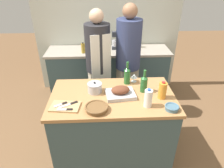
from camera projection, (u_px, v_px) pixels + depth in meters
name	position (u px, v px, depth m)	size (l,w,h in m)	color
ground_plane	(112.00, 149.00, 2.78)	(12.00, 12.00, 0.00)	brown
kitchen_island	(112.00, 125.00, 2.55)	(1.45, 0.84, 0.90)	#3D565B
back_counter	(109.00, 73.00, 3.81)	(2.20, 0.60, 0.92)	#3D565B
back_wall	(108.00, 25.00, 3.71)	(2.70, 0.10, 2.55)	silver
roasting_pan	(120.00, 92.00, 2.30)	(0.36, 0.28, 0.13)	#BCBCC1
wicker_basket	(97.00, 108.00, 2.07)	(0.25, 0.25, 0.05)	brown
cutting_board	(65.00, 106.00, 2.13)	(0.33, 0.24, 0.02)	tan
stock_pot	(95.00, 88.00, 2.37)	(0.17, 0.17, 0.14)	#B7B7BC
mixing_bowl	(172.00, 107.00, 2.08)	(0.15, 0.15, 0.05)	slate
juice_jug	(162.00, 90.00, 2.24)	(0.09, 0.09, 0.21)	orange
milk_jug	(148.00, 98.00, 2.10)	(0.09, 0.09, 0.21)	white
wine_bottle_green	(127.00, 75.00, 2.52)	(0.08, 0.08, 0.30)	#28662D
wine_bottle_dark	(144.00, 83.00, 2.35)	(0.08, 0.08, 0.28)	#28662D
wine_glass_left	(134.00, 76.00, 2.58)	(0.08, 0.08, 0.11)	silver
knife_chef	(69.00, 104.00, 2.14)	(0.20, 0.13, 0.01)	#B7B7BC
knife_paring	(61.00, 104.00, 2.14)	(0.14, 0.10, 0.01)	#B7B7BC
knife_bread	(65.00, 109.00, 2.06)	(0.16, 0.03, 0.01)	#B7B7BC
stand_mixer	(117.00, 42.00, 3.57)	(0.18, 0.14, 0.31)	#333842
condiment_bottle_tall	(83.00, 48.00, 3.41)	(0.06, 0.06, 0.18)	#B28E2D
condiment_bottle_short	(139.00, 43.00, 3.67)	(0.07, 0.07, 0.16)	#B28E2D
person_cook_aproned	(98.00, 62.00, 3.01)	(0.37, 0.40, 1.73)	beige
person_cook_guest	(128.00, 59.00, 3.01)	(0.37, 0.37, 1.80)	beige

